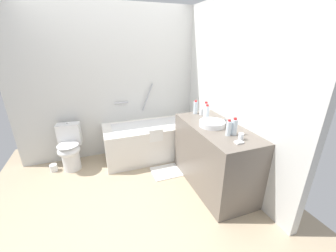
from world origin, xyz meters
name	(u,v)px	position (x,y,z in m)	size (l,w,h in m)	color
ground_plane	(133,188)	(0.00, 0.00, 0.00)	(3.80, 3.80, 0.00)	tan
wall_back_tiled	(115,85)	(0.00, 1.20, 1.25)	(3.20, 0.10, 2.49)	silver
wall_right_mirror	(229,93)	(1.45, 0.00, 1.25)	(0.10, 2.70, 2.49)	silver
bathtub	(153,139)	(0.54, 0.79, 0.32)	(1.66, 0.72, 1.24)	white
toilet	(70,148)	(-0.82, 0.86, 0.35)	(0.38, 0.52, 0.73)	white
vanity_counter	(214,156)	(1.09, -0.28, 0.44)	(0.61, 1.33, 0.89)	#6B6056
sink_basin	(212,124)	(1.05, -0.25, 0.92)	(0.34, 0.34, 0.07)	white
sink_faucet	(225,122)	(1.24, -0.25, 0.92)	(0.13, 0.15, 0.08)	#AAAAAF
water_bottle_0	(234,127)	(1.14, -0.57, 0.99)	(0.07, 0.07, 0.21)	silver
water_bottle_1	(207,113)	(1.09, -0.03, 1.00)	(0.06, 0.06, 0.23)	silver
water_bottle_2	(206,110)	(1.13, 0.08, 1.00)	(0.07, 0.07, 0.23)	silver
water_bottle_3	(229,128)	(1.07, -0.57, 0.98)	(0.06, 0.06, 0.20)	silver
water_bottle_4	(196,108)	(1.08, 0.29, 0.99)	(0.06, 0.06, 0.21)	silver
drinking_glass_0	(241,137)	(1.13, -0.72, 0.93)	(0.06, 0.06, 0.08)	white
drinking_glass_1	(202,111)	(1.14, 0.21, 0.94)	(0.07, 0.07, 0.10)	white
soap_dish	(239,142)	(1.05, -0.79, 0.90)	(0.09, 0.06, 0.02)	white
bath_mat	(173,170)	(0.69, 0.21, 0.01)	(0.68, 0.38, 0.01)	white
toilet_paper_roll	(54,168)	(-1.10, 0.85, 0.06)	(0.11, 0.11, 0.11)	white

